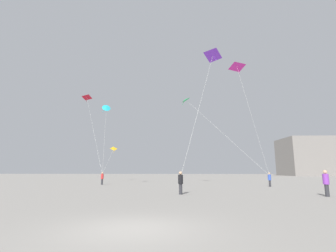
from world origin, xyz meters
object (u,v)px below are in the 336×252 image
object	(u,v)px
person_in_blue	(270,179)
kite_cyan_diamond	(106,108)
kite_amber_delta	(114,149)
kite_emerald_diamond	(186,100)
person_in_red	(102,178)
person_in_black	(181,182)
person_in_purple	(326,182)
kite_magenta_delta	(238,69)
building_left_hall	(315,157)
kite_crimson_delta	(87,99)
kite_violet_delta	(212,57)

from	to	relation	value
person_in_blue	kite_cyan_diamond	bearing A→B (deg)	56.86
kite_cyan_diamond	kite_amber_delta	size ratio (longest dim) A/B	0.75
kite_emerald_diamond	kite_amber_delta	size ratio (longest dim) A/B	0.85
person_in_red	kite_amber_delta	bearing A→B (deg)	-63.90
person_in_black	person_in_blue	distance (m)	14.41
person_in_purple	person_in_black	xyz separation A→B (m)	(-10.37, 0.97, -0.05)
person_in_black	person_in_red	size ratio (longest dim) A/B	1.07
kite_cyan_diamond	person_in_black	bearing A→B (deg)	-49.21
kite_emerald_diamond	kite_cyan_diamond	world-z (taller)	kite_emerald_diamond
kite_magenta_delta	building_left_hall	xyz separation A→B (m)	(44.83, 72.76, -6.70)
person_in_black	kite_cyan_diamond	xyz separation A→B (m)	(-10.04, 11.64, 9.10)
person_in_red	kite_emerald_diamond	world-z (taller)	kite_emerald_diamond
person_in_black	kite_crimson_delta	size ratio (longest dim) A/B	0.13
kite_amber_delta	person_in_blue	bearing A→B (deg)	-32.22
kite_magenta_delta	kite_emerald_diamond	xyz separation A→B (m)	(-6.24, 4.41, -2.54)
person_in_blue	kite_crimson_delta	distance (m)	30.55
kite_crimson_delta	person_in_black	bearing A→B (deg)	-50.54
person_in_black	building_left_hall	bearing A→B (deg)	28.06
person_in_purple	building_left_hall	world-z (taller)	building_left_hall
kite_crimson_delta	kite_magenta_delta	bearing A→B (deg)	-24.64
person_in_purple	person_in_red	size ratio (longest dim) A/B	1.13
building_left_hall	kite_emerald_diamond	bearing A→B (deg)	-126.76
person_in_blue	kite_violet_delta	xyz separation A→B (m)	(-6.85, -6.28, 12.34)
kite_violet_delta	building_left_hall	size ratio (longest dim) A/B	0.49
person_in_black	kite_amber_delta	distance (m)	28.05
kite_emerald_diamond	kite_cyan_diamond	bearing A→B (deg)	-170.84
kite_cyan_diamond	kite_crimson_delta	bearing A→B (deg)	127.38
person_in_red	kite_amber_delta	distance (m)	12.69
kite_violet_delta	kite_amber_delta	xyz separation A→B (m)	(-15.91, 20.62, -7.57)
kite_magenta_delta	kite_crimson_delta	bearing A→B (deg)	155.36
kite_emerald_diamond	person_in_black	bearing A→B (deg)	-92.66
kite_magenta_delta	kite_amber_delta	bearing A→B (deg)	141.25
kite_cyan_diamond	building_left_hall	world-z (taller)	building_left_hall
kite_magenta_delta	building_left_hall	bearing A→B (deg)	58.36
person_in_blue	building_left_hall	bearing A→B (deg)	-59.40
kite_violet_delta	kite_cyan_diamond	bearing A→B (deg)	150.08
person_in_black	kite_violet_delta	size ratio (longest dim) A/B	0.14
person_in_blue	kite_emerald_diamond	bearing A→B (deg)	42.70
person_in_purple	kite_emerald_diamond	size ratio (longest dim) A/B	0.17
person_in_black	kite_violet_delta	xyz separation A→B (m)	(3.28, 3.97, 12.27)
person_in_red	kite_magenta_delta	size ratio (longest dim) A/B	0.12
person_in_red	kite_magenta_delta	world-z (taller)	kite_magenta_delta
kite_magenta_delta	kite_amber_delta	xyz separation A→B (m)	(-19.49, 15.64, -8.34)
building_left_hall	person_in_blue	bearing A→B (deg)	-120.18
person_in_black	kite_cyan_diamond	world-z (taller)	kite_cyan_diamond
person_in_red	kite_cyan_diamond	world-z (taller)	kite_cyan_diamond
person_in_black	person_in_blue	size ratio (longest dim) A/B	1.09
kite_emerald_diamond	building_left_hall	size ratio (longest dim) A/B	0.42
kite_crimson_delta	kite_cyan_diamond	xyz separation A→B (m)	(5.96, -7.80, -3.73)
person_in_red	kite_violet_delta	xyz separation A→B (m)	(13.89, -9.03, 12.33)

